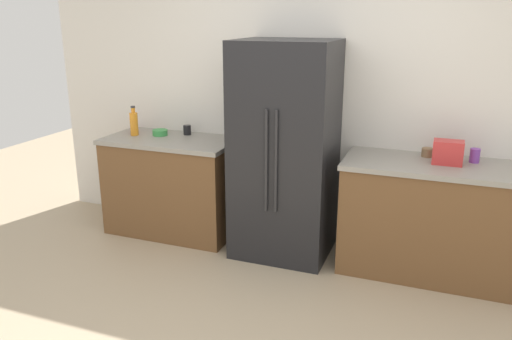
% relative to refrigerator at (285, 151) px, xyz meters
% --- Properties ---
extents(ground_plane, '(10.72, 10.72, 0.00)m').
position_rel_refrigerator_xyz_m(ground_plane, '(0.16, -1.35, -0.91)').
color(ground_plane, tan).
extents(kitchen_back_panel, '(5.36, 0.10, 3.07)m').
position_rel_refrigerator_xyz_m(kitchen_back_panel, '(0.16, 0.41, 0.62)').
color(kitchen_back_panel, silver).
rests_on(kitchen_back_panel, ground_plane).
extents(counter_left, '(1.22, 0.65, 0.92)m').
position_rel_refrigerator_xyz_m(counter_left, '(-1.12, 0.04, -0.45)').
color(counter_left, brown).
rests_on(counter_left, ground_plane).
extents(counter_right, '(1.55, 0.65, 0.92)m').
position_rel_refrigerator_xyz_m(counter_right, '(1.28, 0.04, -0.45)').
color(counter_right, brown).
rests_on(counter_right, ground_plane).
extents(refrigerator, '(0.81, 0.71, 1.82)m').
position_rel_refrigerator_xyz_m(refrigerator, '(0.00, 0.00, 0.00)').
color(refrigerator, black).
rests_on(refrigerator, ground_plane).
extents(toaster, '(0.22, 0.15, 0.18)m').
position_rel_refrigerator_xyz_m(toaster, '(1.28, 0.06, 0.10)').
color(toaster, red).
rests_on(toaster, counter_right).
extents(bottle_a, '(0.08, 0.08, 0.28)m').
position_rel_refrigerator_xyz_m(bottle_a, '(-1.50, 0.03, 0.12)').
color(bottle_a, orange).
rests_on(bottle_a, counter_left).
extents(cup_a, '(0.09, 0.09, 0.07)m').
position_rel_refrigerator_xyz_m(cup_a, '(1.13, 0.22, 0.04)').
color(cup_a, brown).
rests_on(cup_a, counter_right).
extents(cup_b, '(0.07, 0.07, 0.08)m').
position_rel_refrigerator_xyz_m(cup_b, '(-1.59, 0.16, 0.05)').
color(cup_b, red).
rests_on(cup_b, counter_left).
extents(cup_c, '(0.07, 0.07, 0.09)m').
position_rel_refrigerator_xyz_m(cup_c, '(-1.05, 0.23, 0.05)').
color(cup_c, black).
rests_on(cup_c, counter_left).
extents(cup_d, '(0.07, 0.07, 0.11)m').
position_rel_refrigerator_xyz_m(cup_d, '(1.48, 0.18, 0.06)').
color(cup_d, purple).
rests_on(cup_d, counter_right).
extents(bowl_a, '(0.14, 0.14, 0.05)m').
position_rel_refrigerator_xyz_m(bowl_a, '(-1.27, 0.11, 0.03)').
color(bowl_a, green).
rests_on(bowl_a, counter_left).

